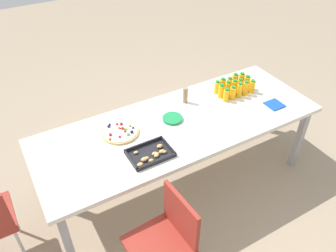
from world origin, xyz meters
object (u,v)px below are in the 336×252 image
at_px(juice_bottle_7, 234,87).
at_px(napkin_stack, 275,105).
at_px(chair_far_right, 167,237).
at_px(juice_bottle_10, 252,87).
at_px(juice_bottle_2, 229,84).
at_px(snack_tray, 150,154).
at_px(fruit_pizza, 120,132).
at_px(plate_stack, 172,119).
at_px(juice_bottle_9, 221,91).
at_px(juice_bottle_6, 240,85).
at_px(juice_bottle_12, 239,90).
at_px(party_table, 180,128).
at_px(juice_bottle_3, 223,85).
at_px(juice_bottle_8, 228,88).
at_px(juice_bottle_5, 247,82).
at_px(juice_bottle_11, 246,88).
at_px(juice_bottle_4, 217,87).
at_px(juice_bottle_14, 226,95).
at_px(cardboard_tube, 185,95).
at_px(juice_bottle_13, 233,93).
at_px(juice_bottle_0, 241,79).
at_px(juice_bottle_1, 235,81).

distance_m(juice_bottle_7, napkin_stack, 0.41).
height_order(chair_far_right, juice_bottle_10, juice_bottle_10).
xyz_separation_m(juice_bottle_2, snack_tray, (1.11, 0.46, -0.05)).
relative_size(fruit_pizza, plate_stack, 1.78).
distance_m(chair_far_right, juice_bottle_9, 1.48).
xyz_separation_m(juice_bottle_6, juice_bottle_12, (0.07, 0.08, 0.01)).
xyz_separation_m(party_table, juice_bottle_3, (-0.62, -0.23, 0.12)).
xyz_separation_m(juice_bottle_8, napkin_stack, (-0.27, 0.36, -0.06)).
xyz_separation_m(juice_bottle_5, juice_bottle_11, (0.08, 0.08, 0.00)).
bearing_deg(juice_bottle_12, chair_far_right, 33.50).
bearing_deg(juice_bottle_2, chair_far_right, 38.04).
xyz_separation_m(juice_bottle_4, juice_bottle_14, (0.01, 0.15, -0.00)).
xyz_separation_m(juice_bottle_7, snack_tray, (1.11, 0.38, -0.05)).
bearing_deg(juice_bottle_10, party_table, 4.61).
bearing_deg(juice_bottle_5, chair_far_right, 32.80).
bearing_deg(napkin_stack, cardboard_tube, -33.03).
bearing_deg(juice_bottle_11, juice_bottle_12, 0.34).
distance_m(juice_bottle_12, snack_tray, 1.15).
height_order(juice_bottle_4, juice_bottle_9, juice_bottle_9).
bearing_deg(juice_bottle_9, napkin_stack, 134.39).
bearing_deg(juice_bottle_13, juice_bottle_11, 178.98).
xyz_separation_m(juice_bottle_3, juice_bottle_4, (0.07, 0.00, -0.00)).
distance_m(fruit_pizza, cardboard_tube, 0.72).
height_order(juice_bottle_11, snack_tray, juice_bottle_11).
bearing_deg(cardboard_tube, juice_bottle_7, 169.41).
height_order(juice_bottle_4, juice_bottle_11, juice_bottle_11).
xyz_separation_m(juice_bottle_0, juice_bottle_7, (0.15, 0.07, 0.00)).
relative_size(juice_bottle_0, cardboard_tube, 0.90).
xyz_separation_m(juice_bottle_10, plate_stack, (0.89, -0.00, -0.05)).
height_order(party_table, chair_far_right, chair_far_right).
relative_size(juice_bottle_3, juice_bottle_9, 1.03).
relative_size(party_table, juice_bottle_1, 16.72).
bearing_deg(chair_far_right, cardboard_tube, -41.13).
relative_size(party_table, juice_bottle_8, 16.83).
distance_m(juice_bottle_1, juice_bottle_11, 0.16).
height_order(juice_bottle_1, cardboard_tube, cardboard_tube).
bearing_deg(party_table, napkin_stack, 166.97).
height_order(juice_bottle_3, snack_tray, juice_bottle_3).
relative_size(juice_bottle_5, juice_bottle_8, 0.98).
bearing_deg(juice_bottle_3, juice_bottle_6, 152.75).
relative_size(juice_bottle_7, snack_tray, 0.42).
distance_m(juice_bottle_0, juice_bottle_6, 0.10).
xyz_separation_m(juice_bottle_3, juice_bottle_13, (-0.00, 0.16, -0.00)).
relative_size(party_table, juice_bottle_7, 17.62).
xyz_separation_m(juice_bottle_4, juice_bottle_11, (-0.22, 0.16, 0.01)).
height_order(juice_bottle_0, juice_bottle_7, juice_bottle_7).
xyz_separation_m(juice_bottle_10, napkin_stack, (-0.04, 0.28, -0.06)).
xyz_separation_m(juice_bottle_10, juice_bottle_11, (0.08, -0.00, 0.01)).
bearing_deg(juice_bottle_6, juice_bottle_14, 19.09).
distance_m(juice_bottle_6, juice_bottle_13, 0.17).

